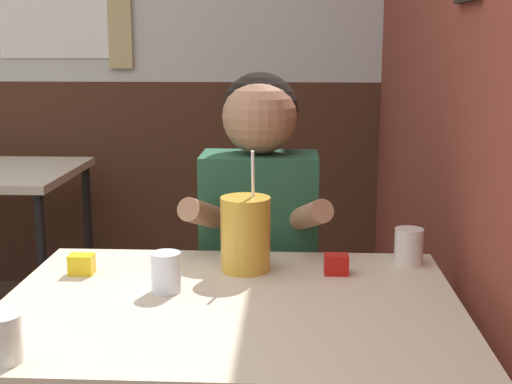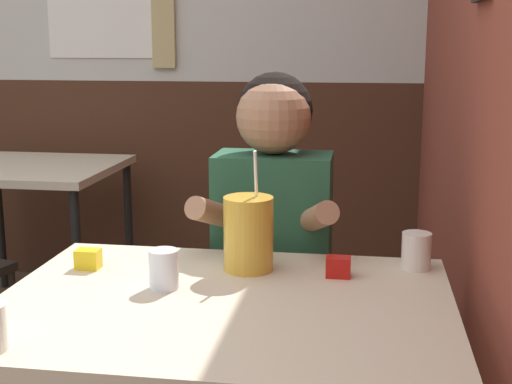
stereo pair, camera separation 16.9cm
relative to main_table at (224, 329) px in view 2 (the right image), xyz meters
name	(u,v)px [view 2 (the right image)]	position (x,y,z in m)	size (l,w,h in m)	color
brick_wall_right	(468,26)	(0.61, 0.91, 0.68)	(0.08, 4.56, 2.70)	brown
back_wall	(150,32)	(-0.84, 2.23, 0.69)	(5.81, 0.09, 2.70)	silver
main_table	(224,329)	(0.00, 0.00, 0.00)	(1.02, 0.77, 0.74)	beige
background_table	(31,182)	(-1.25, 1.62, -0.01)	(0.79, 0.75, 0.74)	beige
person_seated	(273,262)	(0.04, 0.55, -0.01)	(0.42, 0.41, 1.22)	#235138
cocktail_pitcher	(248,234)	(0.02, 0.23, 0.16)	(0.13, 0.13, 0.31)	gold
glass_near_pitcher	(164,269)	(-0.15, 0.06, 0.11)	(0.07, 0.07, 0.09)	silver
glass_far_side	(416,251)	(0.44, 0.30, 0.11)	(0.07, 0.07, 0.09)	silver
condiment_ketchup	(338,267)	(0.25, 0.20, 0.09)	(0.06, 0.04, 0.05)	#B7140F
condiment_mustard	(88,259)	(-0.38, 0.17, 0.09)	(0.06, 0.04, 0.05)	yellow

